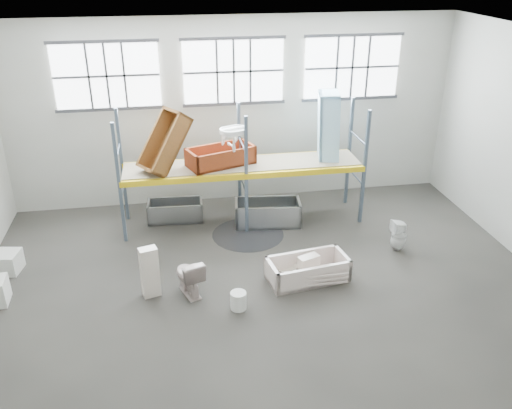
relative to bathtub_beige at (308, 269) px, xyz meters
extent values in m
cube|color=#49453E|center=(-0.96, -0.51, -0.30)|extent=(12.00, 10.00, 0.10)
cube|color=silver|center=(-0.96, -0.51, 4.80)|extent=(12.00, 10.00, 0.10)
cube|color=#ADAC9F|center=(-0.96, 4.54, 2.25)|extent=(12.00, 0.10, 5.00)
cube|color=#9C9B90|center=(-0.96, -5.56, 2.25)|extent=(12.00, 0.10, 5.00)
cube|color=white|center=(-4.16, 4.43, 3.35)|extent=(2.60, 0.04, 1.60)
cube|color=white|center=(-0.96, 4.43, 3.35)|extent=(2.60, 0.04, 1.60)
cube|color=white|center=(2.24, 4.43, 3.35)|extent=(2.60, 0.04, 1.60)
cube|color=slate|center=(-3.96, 2.39, 1.25)|extent=(0.08, 0.08, 3.00)
cube|color=slate|center=(-3.96, 3.59, 1.25)|extent=(0.08, 0.08, 3.00)
cube|color=slate|center=(-0.96, 2.39, 1.25)|extent=(0.08, 0.08, 3.00)
cube|color=slate|center=(-0.96, 3.59, 1.25)|extent=(0.08, 0.08, 3.00)
cube|color=slate|center=(2.04, 2.39, 1.25)|extent=(0.08, 0.08, 3.00)
cube|color=slate|center=(2.04, 3.59, 1.25)|extent=(0.08, 0.08, 3.00)
cube|color=yellow|center=(-0.96, 2.39, 1.25)|extent=(6.00, 0.10, 0.14)
cube|color=yellow|center=(-0.96, 3.59, 1.25)|extent=(6.00, 0.10, 0.14)
cube|color=gray|center=(-0.96, 2.99, 1.33)|extent=(5.90, 1.10, 0.03)
cylinder|color=black|center=(-0.96, 2.19, -0.25)|extent=(1.80, 1.80, 0.00)
cube|color=beige|center=(0.04, 0.11, 0.03)|extent=(0.51, 0.37, 0.44)
imported|color=#EFE2CC|center=(-0.43, 0.21, -0.09)|extent=(0.57, 0.57, 0.17)
imported|color=beige|center=(-2.54, -0.09, 0.16)|extent=(0.71, 0.92, 0.83)
cube|color=beige|center=(-3.32, -0.02, 0.30)|extent=(0.40, 0.32, 1.10)
imported|color=white|center=(2.42, 0.85, 0.14)|extent=(0.38, 0.37, 0.78)
imported|color=white|center=(-1.22, 2.63, 1.84)|extent=(0.83, 0.75, 0.60)
cylinder|color=white|center=(-1.62, -0.79, -0.07)|extent=(0.42, 0.42, 0.37)
cube|color=beige|center=(-6.46, 1.43, -0.02)|extent=(0.64, 0.64, 0.46)
camera|label=1|loc=(-2.74, -9.43, 6.22)|focal=37.52mm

